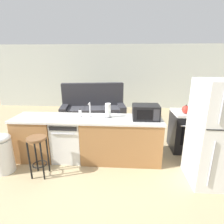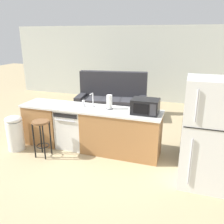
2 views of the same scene
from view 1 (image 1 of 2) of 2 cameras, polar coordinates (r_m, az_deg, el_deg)
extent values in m
plane|color=tan|center=(3.88, -9.83, -14.52)|extent=(24.00, 24.00, 0.00)
cube|color=beige|center=(7.47, -0.61, 11.35)|extent=(10.00, 0.06, 2.60)
cube|color=#9E6B3D|center=(4.00, -23.29, -7.84)|extent=(0.75, 0.62, 0.86)
cube|color=#9E6B3D|center=(3.58, 2.95, -9.27)|extent=(1.55, 0.62, 0.86)
cube|color=silver|center=(3.48, -8.14, -2.20)|extent=(2.94, 0.66, 0.04)
cube|color=#3F2A18|center=(3.83, -7.61, -14.17)|extent=(2.86, 0.56, 0.08)
cube|color=silver|center=(3.75, -13.91, -8.70)|extent=(0.58, 0.58, 0.84)
cube|color=black|center=(3.35, -15.82, -5.26)|extent=(0.52, 0.01, 0.08)
cylinder|color=#B2B2B7|center=(3.38, -15.76, -6.92)|extent=(0.44, 0.02, 0.02)
cube|color=black|center=(4.35, 23.67, -5.95)|extent=(0.76, 0.64, 0.85)
cube|color=black|center=(4.06, 25.25, -7.14)|extent=(0.53, 0.01, 0.43)
cylinder|color=silver|center=(3.96, 25.78, -4.22)|extent=(0.61, 0.03, 0.03)
cube|color=white|center=(4.21, 24.37, -0.28)|extent=(0.76, 0.64, 0.05)
torus|color=black|center=(4.03, 22.75, -0.51)|extent=(0.16, 0.16, 0.01)
torus|color=black|center=(4.16, 27.20, -0.58)|extent=(0.16, 0.16, 0.01)
torus|color=black|center=(4.27, 21.68, 0.51)|extent=(0.16, 0.16, 0.01)
torus|color=black|center=(4.38, 25.93, 0.41)|extent=(0.16, 0.16, 0.01)
cube|color=silver|center=(3.27, 30.90, -6.13)|extent=(0.72, 0.70, 1.72)
cylinder|color=#B2B2B7|center=(2.71, 32.27, 1.26)|extent=(0.02, 0.02, 0.46)
cylinder|color=#B2B2B7|center=(3.02, 29.68, -14.66)|extent=(0.02, 0.02, 0.75)
cube|color=black|center=(3.39, 10.95, -0.01)|extent=(0.50, 0.36, 0.28)
cube|color=black|center=(3.21, 10.55, -0.94)|extent=(0.27, 0.01, 0.18)
cube|color=#2D2D33|center=(3.24, 14.32, -1.00)|extent=(0.11, 0.01, 0.21)
cylinder|color=silver|center=(3.53, -7.12, -1.28)|extent=(0.07, 0.07, 0.03)
cylinder|color=silver|center=(3.49, -7.20, 0.99)|extent=(0.02, 0.02, 0.26)
cylinder|color=silver|center=(3.39, -7.50, 2.79)|extent=(0.02, 0.14, 0.02)
cylinder|color=#4C4C51|center=(3.47, -1.29, -1.63)|extent=(0.14, 0.14, 0.01)
cylinder|color=white|center=(3.43, -1.30, 0.61)|extent=(0.11, 0.11, 0.27)
cylinder|color=silver|center=(3.52, -10.35, -0.54)|extent=(0.06, 0.06, 0.14)
cylinder|color=black|center=(3.50, -10.42, 0.84)|extent=(0.02, 0.02, 0.04)
sphere|color=red|center=(4.01, 22.95, 0.73)|extent=(0.17, 0.17, 0.17)
sphere|color=black|center=(3.99, 23.10, 2.05)|extent=(0.03, 0.03, 0.03)
cone|color=red|center=(4.03, 24.05, 0.94)|extent=(0.08, 0.04, 0.06)
cylinder|color=brown|center=(3.25, -23.47, -7.93)|extent=(0.32, 0.32, 0.04)
cylinder|color=black|center=(3.38, -25.34, -14.27)|extent=(0.03, 0.03, 0.70)
cylinder|color=black|center=(3.28, -21.79, -14.78)|extent=(0.03, 0.03, 0.70)
cylinder|color=black|center=(3.54, -23.61, -12.51)|extent=(0.03, 0.03, 0.70)
cylinder|color=black|center=(3.45, -20.21, -12.92)|extent=(0.03, 0.03, 0.70)
torus|color=black|center=(3.48, -22.49, -15.47)|extent=(0.25, 0.25, 0.02)
cylinder|color=white|center=(3.83, -31.93, -12.17)|extent=(0.34, 0.34, 0.62)
ellipsoid|color=white|center=(3.69, -32.79, -7.21)|extent=(0.35, 0.35, 0.14)
cube|color=#2D2D33|center=(5.70, -6.02, -1.66)|extent=(2.12, 1.21, 0.42)
cube|color=#2D2D33|center=(5.90, -6.14, 3.27)|extent=(2.01, 0.56, 1.27)
cube|color=#2D2D33|center=(5.75, -15.05, -0.95)|extent=(0.34, 0.92, 0.62)
cube|color=#2D2D33|center=(5.73, 2.98, -0.44)|extent=(0.34, 0.92, 0.62)
cube|color=#3B3B41|center=(5.61, -11.73, 0.65)|extent=(0.65, 0.71, 0.12)
cube|color=#3B3B41|center=(5.57, -6.11, 0.81)|extent=(0.65, 0.71, 0.12)
cube|color=#3B3B41|center=(5.59, -0.47, 0.97)|extent=(0.65, 0.71, 0.12)
camera|label=2|loc=(1.57, 133.84, 0.48)|focal=38.00mm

